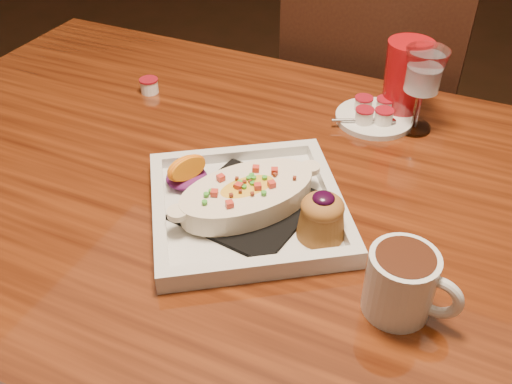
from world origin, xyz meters
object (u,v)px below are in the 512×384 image
at_px(coffee_mug, 403,282).
at_px(saucer, 373,115).
at_px(table, 272,241).
at_px(plate, 254,202).
at_px(chair_far, 368,131).
at_px(red_tumbler, 406,79).
at_px(goblet, 424,76).

xyz_separation_m(coffee_mug, saucer, (-0.15, 0.42, -0.04)).
distance_m(table, saucer, 0.31).
bearing_deg(coffee_mug, saucer, 114.20).
bearing_deg(plate, saucer, 41.33).
relative_size(chair_far, red_tumbler, 6.61).
height_order(plate, goblet, goblet).
height_order(table, red_tumbler, red_tumbler).
relative_size(chair_far, goblet, 6.04).
distance_m(goblet, saucer, 0.12).
bearing_deg(chair_far, goblet, 113.98).
bearing_deg(saucer, coffee_mug, -70.50).
distance_m(chair_far, coffee_mug, 0.85).
bearing_deg(coffee_mug, red_tumbler, 107.85).
xyz_separation_m(coffee_mug, red_tumbler, (-0.11, 0.48, 0.02)).
xyz_separation_m(goblet, red_tumbler, (-0.04, 0.05, -0.04)).
bearing_deg(chair_far, plate, 89.35).
bearing_deg(goblet, red_tumbler, 126.21).
distance_m(coffee_mug, saucer, 0.45).
height_order(table, chair_far, chair_far).
bearing_deg(saucer, red_tumbler, 54.24).
bearing_deg(table, plate, -97.84).
relative_size(coffee_mug, goblet, 0.77).
bearing_deg(table, goblet, 61.75).
bearing_deg(coffee_mug, plate, 164.98).
xyz_separation_m(plate, coffee_mug, (0.24, -0.08, 0.02)).
xyz_separation_m(chair_far, goblet, (0.15, -0.34, 0.35)).
relative_size(plate, coffee_mug, 3.23).
bearing_deg(table, chair_far, 90.00).
bearing_deg(plate, chair_far, 55.08).
xyz_separation_m(goblet, saucer, (-0.07, -0.00, -0.09)).
bearing_deg(plate, table, 47.89).
xyz_separation_m(chair_far, red_tumbler, (0.12, -0.30, 0.31)).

